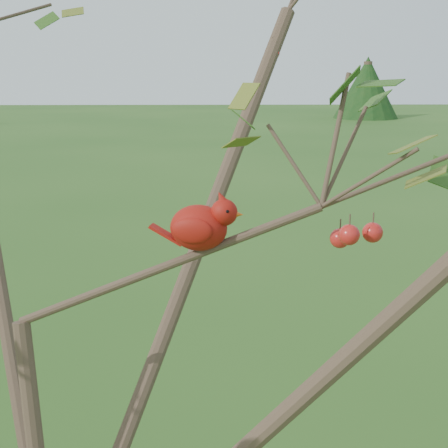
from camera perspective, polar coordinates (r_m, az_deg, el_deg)
name	(u,v)px	position (r m, az deg, el deg)	size (l,w,h in m)	color
crabapple_tree	(36,260)	(1.17, -16.85, -3.18)	(2.35, 2.05, 2.95)	#483227
cardinal	(202,225)	(1.20, -2.04, -0.14)	(0.19, 0.11, 0.13)	#A3150D
distant_trees	(140,97)	(24.35, -7.71, 11.44)	(41.31, 14.94, 2.88)	#483227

